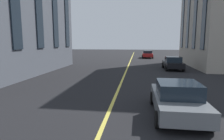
% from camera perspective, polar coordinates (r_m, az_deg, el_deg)
% --- Properties ---
extents(lane_centre_line, '(80.00, 0.16, 0.01)m').
position_cam_1_polar(lane_centre_line, '(17.25, 3.77, -1.43)').
color(lane_centre_line, '#D8C64C').
rests_on(lane_centre_line, ground_plane).
extents(car_red_parked_b, '(4.40, 1.95, 1.37)m').
position_cam_1_polar(car_red_parked_b, '(36.32, 10.56, 4.69)').
color(car_red_parked_b, '#B21E1E').
rests_on(car_red_parked_b, ground_plane).
extents(car_black_oncoming, '(3.90, 1.89, 1.40)m').
position_cam_1_polar(car_black_oncoming, '(21.43, 17.76, 1.98)').
color(car_black_oncoming, black).
rests_on(car_black_oncoming, ground_plane).
extents(car_grey_near, '(3.90, 1.89, 1.40)m').
position_cam_1_polar(car_grey_near, '(8.05, 18.91, -8.15)').
color(car_grey_near, slate).
rests_on(car_grey_near, ground_plane).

